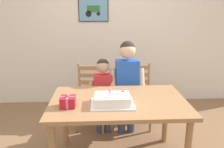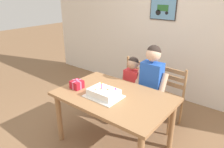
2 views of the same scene
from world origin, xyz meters
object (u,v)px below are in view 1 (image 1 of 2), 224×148
object	(u,v)px
chair_right	(136,95)
child_younger	(103,89)
chair_left	(91,96)
child_older	(127,79)
dining_table	(118,108)
gift_box_red_large	(68,102)
birthday_cake	(112,100)

from	to	relation	value
chair_right	child_younger	distance (m)	0.57
chair_right	chair_left	bearing A→B (deg)	-180.00
chair_right	child_older	world-z (taller)	child_older
dining_table	child_younger	xyz separation A→B (m)	(-0.16, 0.67, -0.01)
chair_left	child_younger	bearing A→B (deg)	-51.61
chair_left	chair_right	xyz separation A→B (m)	(0.67, 0.00, 0.00)
chair_left	child_older	distance (m)	0.64
dining_table	gift_box_red_large	size ratio (longest dim) A/B	9.47
chair_left	child_younger	size ratio (longest dim) A/B	0.86
chair_left	dining_table	bearing A→B (deg)	-69.53
birthday_cake	gift_box_red_large	distance (m)	0.45
gift_box_red_large	chair_right	size ratio (longest dim) A/B	0.17
chair_left	chair_right	size ratio (longest dim) A/B	1.00
birthday_cake	gift_box_red_large	bearing A→B (deg)	-175.50
gift_box_red_large	chair_right	xyz separation A→B (m)	(0.86, 1.04, -0.34)
chair_right	child_younger	bearing A→B (deg)	-155.74
child_younger	child_older	bearing A→B (deg)	-0.09
chair_right	child_older	bearing A→B (deg)	-127.37
dining_table	chair_right	bearing A→B (deg)	69.09
dining_table	child_younger	bearing A→B (deg)	103.11
chair_right	child_younger	xyz separation A→B (m)	(-0.49, -0.22, 0.18)
dining_table	chair_right	distance (m)	0.97
gift_box_red_large	child_younger	world-z (taller)	child_younger
birthday_cake	chair_left	size ratio (longest dim) A/B	0.48
chair_left	chair_right	world-z (taller)	same
birthday_cake	child_younger	size ratio (longest dim) A/B	0.41
chair_left	chair_right	bearing A→B (deg)	0.00
dining_table	child_older	bearing A→B (deg)	75.75
gift_box_red_large	chair_right	world-z (taller)	chair_right
birthday_cake	child_older	size ratio (longest dim) A/B	0.34
dining_table	birthday_cake	distance (m)	0.20
gift_box_red_large	child_older	bearing A→B (deg)	49.87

